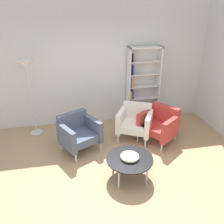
# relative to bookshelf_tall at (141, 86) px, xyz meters

# --- Properties ---
(ground_plane) EXTENTS (8.32, 8.32, 0.00)m
(ground_plane) POSITION_rel_bookshelf_tall_xyz_m (-1.12, -2.25, -0.93)
(ground_plane) COLOR tan
(plaster_back_panel) EXTENTS (6.40, 0.12, 2.90)m
(plaster_back_panel) POSITION_rel_bookshelf_tall_xyz_m (-1.12, 0.21, 0.52)
(plaster_back_panel) COLOR silver
(plaster_back_panel) RESTS_ON ground_plane
(bookshelf_tall) EXTENTS (0.80, 0.30, 1.90)m
(bookshelf_tall) POSITION_rel_bookshelf_tall_xyz_m (0.00, 0.00, 0.00)
(bookshelf_tall) COLOR silver
(bookshelf_tall) RESTS_ON ground_plane
(coffee_table_low) EXTENTS (0.80, 0.80, 0.40)m
(coffee_table_low) POSITION_rel_bookshelf_tall_xyz_m (-0.85, -2.13, -0.56)
(coffee_table_low) COLOR black
(coffee_table_low) RESTS_ON ground_plane
(decorative_bowl) EXTENTS (0.32, 0.32, 0.05)m
(decorative_bowl) POSITION_rel_bookshelf_tall_xyz_m (-0.85, -2.13, -0.50)
(decorative_bowl) COLOR beige
(decorative_bowl) RESTS_ON coffee_table_low
(armchair_spare_guest) EXTENTS (0.93, 0.90, 0.78)m
(armchair_spare_guest) POSITION_rel_bookshelf_tall_xyz_m (-0.37, -0.87, -0.52)
(armchair_spare_guest) COLOR white
(armchair_spare_guest) RESTS_ON ground_plane
(armchair_near_window) EXTENTS (0.93, 0.91, 0.78)m
(armchair_near_window) POSITION_rel_bookshelf_tall_xyz_m (-1.65, -1.12, -0.52)
(armchair_near_window) COLOR #4C566B
(armchair_near_window) RESTS_ON ground_plane
(armchair_by_bookshelf) EXTENTS (0.93, 0.95, 0.78)m
(armchair_by_bookshelf) POSITION_rel_bookshelf_tall_xyz_m (0.11, -1.10, -0.52)
(armchair_by_bookshelf) COLOR #B73833
(armchair_by_bookshelf) RESTS_ON ground_plane
(floor_lamp_torchiere) EXTENTS (0.32, 0.32, 1.74)m
(floor_lamp_torchiere) POSITION_rel_bookshelf_tall_xyz_m (-2.61, -0.23, 0.52)
(floor_lamp_torchiere) COLOR silver
(floor_lamp_torchiere) RESTS_ON ground_plane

